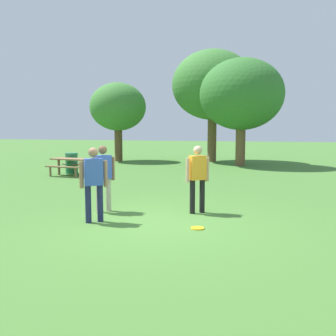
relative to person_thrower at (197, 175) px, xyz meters
The scene contains 10 objects.
ground_plane 1.68m from the person_thrower, 117.78° to the right, with size 120.00×120.00×0.00m, color #447530.
person_thrower is the anchor object (origin of this frame).
person_catcher 2.48m from the person_thrower, 141.89° to the right, with size 0.50×0.41×1.64m.
person_bystander 2.31m from the person_thrower, 166.64° to the right, with size 0.43×0.49×1.64m.
frisbee 1.69m from the person_thrower, 76.80° to the right, with size 0.28×0.28×0.03m, color yellow.
picnic_table_near 8.88m from the person_thrower, 142.07° to the left, with size 1.80×1.55×0.77m.
trash_can_beside_table 9.68m from the person_thrower, 140.22° to the left, with size 0.59×0.59×0.96m.
tree_tall_left 15.60m from the person_thrower, 122.36° to the left, with size 3.62×3.62×5.06m.
tree_broad_center 15.18m from the person_thrower, 99.20° to the left, with size 5.14×5.14×7.05m.
tree_far_right 12.76m from the person_thrower, 91.44° to the left, with size 4.71×4.71×6.03m.
Camera 1 is at (2.55, -7.16, 2.00)m, focal length 38.37 mm.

